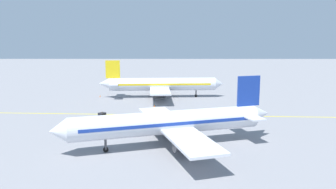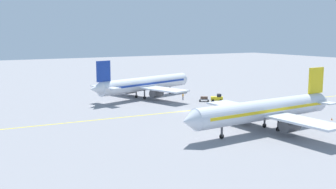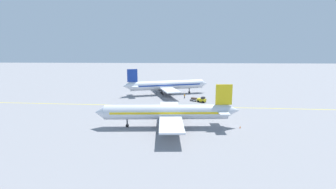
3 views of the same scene
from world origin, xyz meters
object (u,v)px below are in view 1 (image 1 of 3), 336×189
(airplane_at_gate, at_px, (161,84))
(traffic_cone_mid_apron, at_px, (154,106))
(baggage_tug_white, at_px, (104,118))
(baggage_cart_trailing, at_px, (116,121))
(traffic_cone_near_nose, at_px, (100,96))
(ground_crew_worker, at_px, (129,127))
(airplane_adjacent_stand, at_px, (170,123))

(airplane_at_gate, height_order, traffic_cone_mid_apron, airplane_at_gate)
(baggage_tug_white, height_order, traffic_cone_mid_apron, baggage_tug_white)
(baggage_cart_trailing, relative_size, traffic_cone_near_nose, 5.33)
(ground_crew_worker, height_order, traffic_cone_near_nose, ground_crew_worker)
(baggage_tug_white, relative_size, ground_crew_worker, 1.98)
(baggage_cart_trailing, height_order, traffic_cone_near_nose, baggage_cart_trailing)
(airplane_adjacent_stand, relative_size, baggage_cart_trailing, 11.85)
(airplane_at_gate, distance_m, traffic_cone_near_nose, 17.92)
(traffic_cone_near_nose, xyz_separation_m, traffic_cone_mid_apron, (13.64, 16.26, 0.00))
(ground_crew_worker, relative_size, traffic_cone_mid_apron, 3.05)
(baggage_tug_white, xyz_separation_m, traffic_cone_near_nose, (-28.74, -6.77, -0.63))
(airplane_at_gate, xyz_separation_m, baggage_tug_white, (28.49, -10.82, -2.81))
(airplane_at_gate, bearing_deg, baggage_tug_white, -20.80)
(airplane_adjacent_stand, height_order, baggage_tug_white, airplane_adjacent_stand)
(baggage_tug_white, distance_m, traffic_cone_near_nose, 29.54)
(airplane_at_gate, bearing_deg, traffic_cone_near_nose, -90.84)
(baggage_tug_white, distance_m, baggage_cart_trailing, 3.30)
(airplane_at_gate, xyz_separation_m, traffic_cone_near_nose, (-0.26, -17.59, -3.43))
(ground_crew_worker, bearing_deg, airplane_at_gate, 172.13)
(ground_crew_worker, distance_m, traffic_cone_mid_apron, 22.24)
(airplane_at_gate, relative_size, traffic_cone_near_nose, 64.59)
(baggage_tug_white, bearing_deg, airplane_adjacent_stand, 42.71)
(airplane_at_gate, bearing_deg, traffic_cone_mid_apron, -5.66)
(baggage_tug_white, bearing_deg, ground_crew_worker, 40.94)
(baggage_tug_white, height_order, baggage_cart_trailing, baggage_tug_white)
(traffic_cone_near_nose, distance_m, traffic_cone_mid_apron, 21.23)
(airplane_adjacent_stand, bearing_deg, baggage_tug_white, -137.29)
(airplane_at_gate, distance_m, airplane_adjacent_stand, 42.98)
(airplane_adjacent_stand, xyz_separation_m, ground_crew_worker, (-7.58, -7.38, -2.80))
(airplane_at_gate, bearing_deg, airplane_adjacent_stand, 3.33)
(airplane_at_gate, height_order, airplane_adjacent_stand, same)
(airplane_adjacent_stand, distance_m, ground_crew_worker, 10.94)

